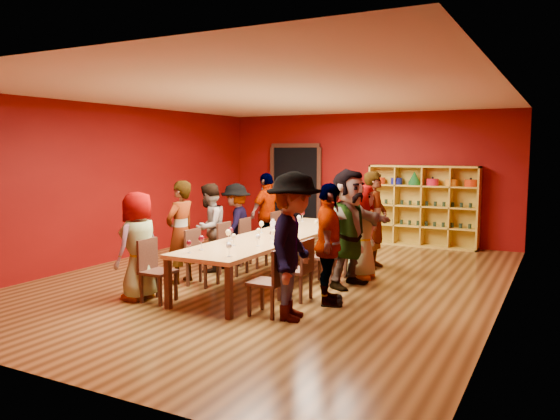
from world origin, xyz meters
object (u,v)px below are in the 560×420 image
Objects in this scene: chair_person_left_0 at (154,267)px; person_right_0 at (294,246)px; shelving_unit at (423,202)px; chair_person_left_2 at (229,245)px; chair_person_left_3 at (250,240)px; chair_person_right_3 at (344,247)px; person_left_0 at (138,246)px; person_left_1 at (181,232)px; chair_person_left_4 at (281,231)px; person_right_3 at (362,232)px; chair_person_left_1 at (198,254)px; chair_person_right_2 at (330,254)px; person_right_2 at (349,228)px; chair_person_right_4 at (361,240)px; chair_person_right_1 at (300,266)px; chair_person_right_0 at (273,278)px; tasting_table at (276,238)px; wine_bottle at (323,215)px; person_right_1 at (329,244)px; person_left_2 at (209,228)px; spittoon_bowl at (278,234)px; person_left_4 at (268,214)px; person_left_3 at (236,224)px; person_right_4 at (375,220)px.

person_right_0 is at bearing 4.89° from chair_person_left_0.
shelving_unit is 4.93m from chair_person_left_2.
chair_person_left_3 is 1.00× the size of chair_person_right_3.
person_left_1 is at bearing -174.86° from person_left_0.
person_right_3 is (2.12, -1.13, 0.29)m from chair_person_left_4.
chair_person_right_2 is (1.82, 1.03, 0.00)m from chair_person_left_1.
person_right_0 reaches higher than person_left_1.
person_right_2 is 0.84m from chair_person_right_3.
chair_person_right_1 is at bearing -90.00° from chair_person_right_4.
chair_person_left_4 and chair_person_right_0 have the same top height.
tasting_table is at bearing -139.89° from chair_person_right_3.
chair_person_left_0 is 0.39m from person_left_0.
chair_person_left_0 is at bearing -116.83° from chair_person_right_4.
person_right_0 is (2.12, -1.77, 0.44)m from chair_person_left_2.
chair_person_left_0 is 3.93m from wine_bottle.
person_right_1 reaches higher than wine_bottle.
person_left_2 is 0.99× the size of person_right_3.
wine_bottle is (0.06, 1.82, 0.18)m from tasting_table.
person_right_3 reaches higher than chair_person_left_1.
person_left_0 is 1.75× the size of chair_person_right_1.
chair_person_left_0 is at bearing -122.77° from spittoon_bowl.
chair_person_left_0 is 3.89m from person_left_4.
person_left_3 is 0.87× the size of person_right_4.
chair_person_right_0 is 3.73m from wine_bottle.
chair_person_left_0 is 1.00× the size of chair_person_left_3.
person_left_3 is (0.05, 1.59, -0.07)m from person_left_1.
chair_person_right_0 and chair_person_right_3 have the same top height.
wine_bottle is (-0.12, 2.09, 0.06)m from spittoon_bowl.
chair_person_right_3 reaches higher than tasting_table.
person_left_3 reaches higher than tasting_table.
person_left_2 is 2.84m from person_right_1.
chair_person_right_3 is at bearing 74.31° from person_left_4.
chair_person_right_3 is at bearing 162.72° from person_right_4.
chair_person_left_2 is at bearing 166.73° from spittoon_bowl.
chair_person_left_3 is at bearing 139.08° from spittoon_bowl.
spittoon_bowl reaches higher than chair_person_left_0.
shelving_unit is 1.54× the size of person_left_2.
shelving_unit reaches higher than person_left_2.
chair_person_right_4 is at bearing 42.06° from chair_person_left_2.
chair_person_right_1 is (-0.30, 0.82, -0.44)m from person_right_0.
chair_person_left_0 is 1.00× the size of chair_person_right_0.
spittoon_bowl reaches higher than chair_person_right_2.
spittoon_bowl is (-0.73, -1.04, 0.32)m from chair_person_right_3.
chair_person_left_4 is 0.47× the size of person_right_0.
person_left_4 is 2.67m from person_right_3.
chair_person_right_2 reaches higher than tasting_table.
spittoon_bowl is (1.39, -0.95, 0.05)m from person_left_3.
chair_person_left_2 is 1.00× the size of chair_person_right_2.
person_right_4 is (-0.24, -2.69, -0.10)m from shelving_unit.
wine_bottle reaches higher than chair_person_right_4.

